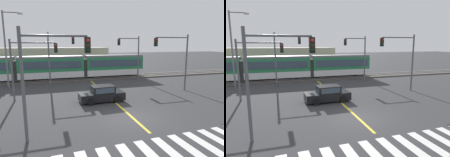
# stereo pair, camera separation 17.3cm
# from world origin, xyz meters

# --- Properties ---
(ground_plane) EXTENTS (200.00, 200.00, 0.00)m
(ground_plane) POSITION_xyz_m (0.00, 0.00, 0.00)
(ground_plane) COLOR #333335
(track_bed) EXTENTS (120.00, 4.00, 0.18)m
(track_bed) POSITION_xyz_m (0.00, 17.37, 0.09)
(track_bed) COLOR #4C4742
(track_bed) RESTS_ON ground
(rail_near) EXTENTS (120.00, 0.08, 0.10)m
(rail_near) POSITION_xyz_m (0.00, 16.65, 0.23)
(rail_near) COLOR #939399
(rail_near) RESTS_ON track_bed
(rail_far) EXTENTS (120.00, 0.08, 0.10)m
(rail_far) POSITION_xyz_m (0.00, 18.09, 0.23)
(rail_far) COLOR #939399
(rail_far) RESTS_ON track_bed
(light_rail_tram) EXTENTS (28.00, 2.64, 3.43)m
(light_rail_tram) POSITION_xyz_m (-5.38, 17.36, 2.05)
(light_rail_tram) COLOR silver
(light_rail_tram) RESTS_ON track_bed
(crosswalk_stripe_4) EXTENTS (0.66, 2.82, 0.01)m
(crosswalk_stripe_4) POSITION_xyz_m (-1.10, -4.69, 0.00)
(crosswalk_stripe_4) COLOR silver
(crosswalk_stripe_4) RESTS_ON ground
(crosswalk_stripe_5) EXTENTS (0.66, 2.82, 0.01)m
(crosswalk_stripe_5) POSITION_xyz_m (0.00, -4.65, 0.00)
(crosswalk_stripe_5) COLOR silver
(crosswalk_stripe_5) RESTS_ON ground
(crosswalk_stripe_6) EXTENTS (0.66, 2.82, 0.01)m
(crosswalk_stripe_6) POSITION_xyz_m (1.10, -4.61, 0.00)
(crosswalk_stripe_6) COLOR silver
(crosswalk_stripe_6) RESTS_ON ground
(crosswalk_stripe_7) EXTENTS (0.66, 2.82, 0.01)m
(crosswalk_stripe_7) POSITION_xyz_m (2.20, -4.57, 0.00)
(crosswalk_stripe_7) COLOR silver
(crosswalk_stripe_7) RESTS_ON ground
(crosswalk_stripe_8) EXTENTS (0.66, 2.82, 0.01)m
(crosswalk_stripe_8) POSITION_xyz_m (3.30, -4.54, 0.00)
(crosswalk_stripe_8) COLOR silver
(crosswalk_stripe_8) RESTS_ON ground
(lane_centre_line) EXTENTS (0.20, 18.02, 0.01)m
(lane_centre_line) POSITION_xyz_m (0.00, 6.36, 0.00)
(lane_centre_line) COLOR gold
(lane_centre_line) RESTS_ON ground
(sedan_crossing) EXTENTS (4.27, 2.06, 1.52)m
(sedan_crossing) POSITION_xyz_m (-1.10, 4.84, 0.70)
(sedan_crossing) COLOR black
(sedan_crossing) RESTS_ON ground
(traffic_light_near_left) EXTENTS (3.75, 0.38, 6.27)m
(traffic_light_near_left) POSITION_xyz_m (-5.83, -1.56, 4.13)
(traffic_light_near_left) COLOR #515459
(traffic_light_near_left) RESTS_ON ground
(traffic_light_far_right) EXTENTS (3.25, 0.38, 6.44)m
(traffic_light_far_right) POSITION_xyz_m (5.66, 13.71, 4.24)
(traffic_light_far_right) COLOR #515459
(traffic_light_far_right) RESTS_ON ground
(traffic_light_mid_right) EXTENTS (4.25, 0.38, 6.39)m
(traffic_light_mid_right) POSITION_xyz_m (7.90, 6.40, 4.28)
(traffic_light_mid_right) COLOR #515459
(traffic_light_mid_right) RESTS_ON ground
(traffic_light_mid_left) EXTENTS (4.25, 0.38, 5.81)m
(traffic_light_mid_left) POSITION_xyz_m (-7.53, 7.38, 3.93)
(traffic_light_mid_left) COLOR #515459
(traffic_light_mid_left) RESTS_ON ground
(traffic_light_far_left) EXTENTS (3.25, 0.38, 6.75)m
(traffic_light_far_left) POSITION_xyz_m (-4.68, 13.03, 4.38)
(traffic_light_far_left) COLOR #515459
(traffic_light_far_left) RESTS_ON ground
(street_lamp_west) EXTENTS (2.29, 0.28, 9.23)m
(street_lamp_west) POSITION_xyz_m (-10.44, 14.17, 5.21)
(street_lamp_west) COLOR slate
(street_lamp_west) RESTS_ON ground
(building_backdrop_far) EXTENTS (19.20, 6.00, 4.62)m
(building_backdrop_far) POSITION_xyz_m (-4.58, 26.38, 2.31)
(building_backdrop_far) COLOR tan
(building_backdrop_far) RESTS_ON ground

